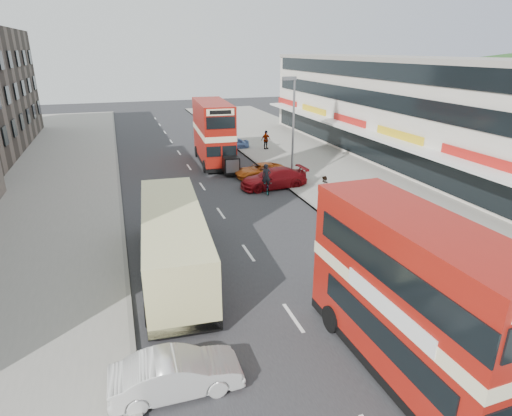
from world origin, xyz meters
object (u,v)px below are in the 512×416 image
object	(u,v)px
bus_second	(213,132)
pedestrian_near	(324,187)
car_right_a	(274,178)
car_right_b	(261,171)
bus_main	(413,298)
coach	(174,239)
street_lamp	(292,124)
pedestrian_far	(266,140)
car_left_front	(176,374)
cyclist	(266,183)
car_right_c	(232,144)

from	to	relation	value
bus_second	pedestrian_near	size ratio (longest dim) A/B	6.03
bus_second	car_right_a	xyz separation A→B (m)	(2.57, -8.89, -2.09)
car_right_a	car_right_b	distance (m)	2.91
bus_main	coach	distance (m)	10.96
bus_main	coach	xyz separation A→B (m)	(-6.20, 8.98, -1.03)
street_lamp	bus_second	size ratio (longest dim) A/B	0.82
bus_main	coach	bearing A→B (deg)	-56.91
bus_main	pedestrian_far	distance (m)	32.66
car_right_b	pedestrian_far	bearing A→B (deg)	154.03
car_right_a	car_left_front	bearing A→B (deg)	-30.77
street_lamp	bus_main	size ratio (longest dim) A/B	0.87
pedestrian_near	street_lamp	bearing A→B (deg)	-116.56
coach	cyclist	xyz separation A→B (m)	(8.02, 9.77, -0.92)
coach	car_right_a	size ratio (longest dim) A/B	2.11
coach	car_left_front	size ratio (longest dim) A/B	2.71
car_left_front	pedestrian_far	distance (m)	33.57
car_right_b	pedestrian_near	distance (m)	7.16
car_right_c	bus_main	bearing A→B (deg)	-3.85
coach	pedestrian_far	size ratio (longest dim) A/B	5.64
bus_main	car_right_a	bearing A→B (deg)	-99.47
street_lamp	cyclist	bearing A→B (deg)	-157.05
car_right_a	cyclist	world-z (taller)	cyclist
bus_main	pedestrian_near	size ratio (longest dim) A/B	5.68
car_right_b	pedestrian_near	xyz separation A→B (m)	(2.31, -6.77, 0.38)
car_right_c	pedestrian_far	bearing A→B (deg)	65.83
street_lamp	bus_main	distance (m)	20.29
bus_second	cyclist	xyz separation A→B (m)	(1.63, -9.88, -2.08)
car_right_c	pedestrian_near	distance (m)	17.76
street_lamp	cyclist	distance (m)	4.77
car_right_a	pedestrian_far	world-z (taller)	pedestrian_far
car_left_front	bus_main	bearing A→B (deg)	-99.85
street_lamp	car_right_c	world-z (taller)	street_lamp
car_right_a	car_right_b	xyz separation A→B (m)	(-0.05, 2.90, -0.16)
bus_second	car_right_b	world-z (taller)	bus_second
coach	car_left_front	xyz separation A→B (m)	(-1.05, -7.65, -1.01)
bus_main	pedestrian_far	size ratio (longest dim) A/B	4.86
car_right_b	bus_second	bearing A→B (deg)	-161.38
pedestrian_near	cyclist	distance (m)	4.30
pedestrian_near	cyclist	xyz separation A→B (m)	(-3.19, 2.87, -0.22)
pedestrian_near	pedestrian_far	bearing A→B (deg)	-133.95
bus_second	pedestrian_far	size ratio (longest dim) A/B	5.16
car_right_a	cyclist	distance (m)	1.37
cyclist	pedestrian_far	bearing A→B (deg)	76.50
coach	car_right_c	xyz separation A→B (m)	(9.42, 24.56, -1.06)
bus_second	cyclist	distance (m)	10.23
car_left_front	pedestrian_far	xyz separation A→B (m)	(13.69, 30.65, 0.45)
bus_second	car_right_a	size ratio (longest dim) A/B	1.93
street_lamp	car_left_front	bearing A→B (deg)	-121.81
cyclist	bus_second	bearing A→B (deg)	105.11
car_right_b	car_right_c	distance (m)	10.91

